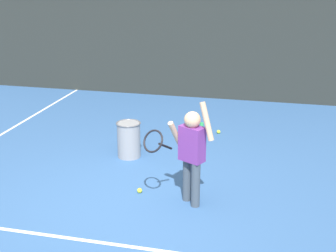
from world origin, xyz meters
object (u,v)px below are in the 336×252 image
Objects in this scene: tennis_player at (190,150)px; ball_hopper at (129,139)px; tennis_ball_1 at (219,132)px; tennis_ball_4 at (140,190)px; water_bottle at (202,129)px.

ball_hopper is at bearing 160.57° from tennis_player.
tennis_player is at bearing -46.53° from ball_hopper.
tennis_ball_1 is 2.62m from tennis_ball_4.
tennis_ball_1 is at bearing 116.37° from tennis_player.
ball_hopper reaches higher than tennis_ball_4.
water_bottle is 2.43m from tennis_ball_4.
water_bottle reaches higher than tennis_ball_4.
tennis_ball_1 is at bearing 47.91° from ball_hopper.
tennis_ball_4 is at bearing -162.76° from tennis_player.
ball_hopper is at bearing -132.09° from tennis_ball_1.
tennis_player is at bearing -84.14° from water_bottle.
water_bottle is (-0.26, 2.51, -0.62)m from tennis_player.
ball_hopper reaches higher than water_bottle.
ball_hopper is (-1.20, 1.27, -0.44)m from tennis_player.
tennis_player reaches higher than ball_hopper.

